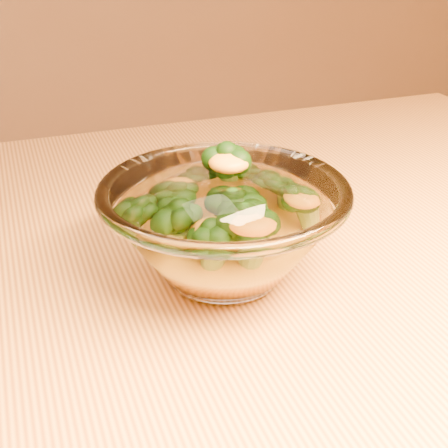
% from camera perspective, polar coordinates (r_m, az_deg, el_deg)
% --- Properties ---
extents(table, '(1.20, 0.80, 0.75)m').
position_cam_1_polar(table, '(0.55, -9.31, -15.69)').
color(table, '#C2843A').
rests_on(table, ground).
extents(glass_bowl, '(0.20, 0.20, 0.09)m').
position_cam_1_polar(glass_bowl, '(0.49, 0.00, -0.44)').
color(glass_bowl, white).
rests_on(glass_bowl, table).
extents(cheese_sauce, '(0.11, 0.11, 0.03)m').
position_cam_1_polar(cheese_sauce, '(0.50, 0.00, -2.29)').
color(cheese_sauce, orange).
rests_on(cheese_sauce, glass_bowl).
extents(broccoli_heap, '(0.14, 0.12, 0.08)m').
position_cam_1_polar(broccoli_heap, '(0.49, -0.01, 1.24)').
color(broccoli_heap, black).
rests_on(broccoli_heap, cheese_sauce).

